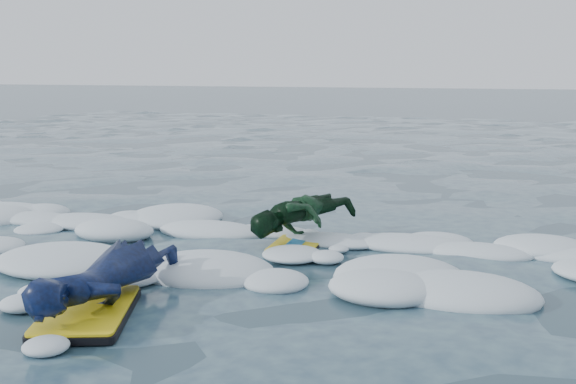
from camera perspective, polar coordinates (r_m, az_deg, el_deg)
The scene contains 4 objects.
ground at distance 6.65m, azimuth -5.23°, elevation -6.39°, with size 120.00×120.00×0.00m, color #182A39.
foam_band at distance 7.57m, azimuth -2.06°, elevation -4.34°, with size 12.00×3.10×0.30m, color white, non-canonical shape.
prone_woman_unit at distance 5.77m, azimuth -14.40°, elevation -6.82°, with size 0.98×1.74×0.44m.
prone_child_unit at distance 7.61m, azimuth 1.16°, elevation -2.22°, with size 1.17×1.45×0.51m.
Camera 1 is at (2.60, -5.83, 1.85)m, focal length 45.00 mm.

